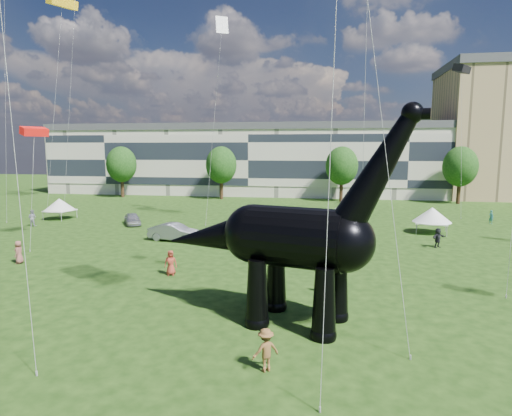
# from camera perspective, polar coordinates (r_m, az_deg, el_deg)

# --- Properties ---
(ground) EXTENTS (220.00, 220.00, 0.00)m
(ground) POSITION_cam_1_polar(r_m,az_deg,el_deg) (20.29, -7.59, -17.26)
(ground) COLOR #16330C
(ground) RESTS_ON ground
(terrace_row) EXTENTS (78.00, 11.00, 12.00)m
(terrace_row) POSITION_cam_1_polar(r_m,az_deg,el_deg) (80.71, -0.35, 6.13)
(terrace_row) COLOR beige
(terrace_row) RESTS_ON ground
(tree_far_left) EXTENTS (5.20, 5.20, 9.44)m
(tree_far_left) POSITION_cam_1_polar(r_m,az_deg,el_deg) (78.98, -17.52, 5.93)
(tree_far_left) COLOR #382314
(tree_far_left) RESTS_ON ground
(tree_mid_left) EXTENTS (5.20, 5.20, 9.44)m
(tree_mid_left) POSITION_cam_1_polar(r_m,az_deg,el_deg) (72.70, -4.67, 6.12)
(tree_mid_left) COLOR #382314
(tree_mid_left) RESTS_ON ground
(tree_mid_right) EXTENTS (5.20, 5.20, 9.44)m
(tree_mid_right) POSITION_cam_1_polar(r_m,az_deg,el_deg) (70.62, 11.38, 5.94)
(tree_mid_right) COLOR #382314
(tree_mid_right) RESTS_ON ground
(tree_far_right) EXTENTS (5.20, 5.20, 9.44)m
(tree_far_right) POSITION_cam_1_polar(r_m,az_deg,el_deg) (73.51, 25.60, 5.39)
(tree_far_right) COLOR #382314
(tree_far_right) RESTS_ON ground
(dinosaur_sculpture) EXTENTS (13.38, 5.49, 10.97)m
(dinosaur_sculpture) POSITION_cam_1_polar(r_m,az_deg,el_deg) (21.11, 4.19, -4.31)
(dinosaur_sculpture) COLOR black
(dinosaur_sculpture) RESTS_ON ground
(car_silver) EXTENTS (3.43, 4.19, 1.35)m
(car_silver) POSITION_cam_1_polar(r_m,az_deg,el_deg) (50.48, -16.16, -1.40)
(car_silver) COLOR #AFB0B4
(car_silver) RESTS_ON ground
(car_grey) EXTENTS (5.18, 2.55, 1.63)m
(car_grey) POSITION_cam_1_polar(r_m,az_deg,el_deg) (40.84, -10.79, -3.18)
(car_grey) COLOR gray
(car_grey) RESTS_ON ground
(car_white) EXTENTS (5.98, 3.39, 1.57)m
(car_white) POSITION_cam_1_polar(r_m,az_deg,el_deg) (41.68, 1.11, -2.86)
(car_white) COLOR white
(car_white) RESTS_ON ground
(car_dark) EXTENTS (4.94, 5.97, 1.63)m
(car_dark) POSITION_cam_1_polar(r_m,az_deg,el_deg) (40.09, 3.26, -3.27)
(car_dark) COLOR #595960
(car_dark) RESTS_ON ground
(gazebo_near) EXTENTS (4.67, 4.67, 2.53)m
(gazebo_near) POSITION_cam_1_polar(r_m,az_deg,el_deg) (46.26, 10.89, -0.68)
(gazebo_near) COLOR silver
(gazebo_near) RESTS_ON ground
(gazebo_far) EXTENTS (4.56, 4.56, 2.66)m
(gazebo_far) POSITION_cam_1_polar(r_m,az_deg,el_deg) (47.12, 22.42, -0.87)
(gazebo_far) COLOR white
(gazebo_far) RESTS_ON ground
(gazebo_left) EXTENTS (4.10, 4.10, 2.54)m
(gazebo_left) POSITION_cam_1_polar(r_m,az_deg,el_deg) (57.45, -24.73, 0.41)
(gazebo_left) COLOR silver
(gazebo_left) RESTS_ON ground
(visitors) EXTENTS (51.81, 37.58, 1.85)m
(visitors) POSITION_cam_1_polar(r_m,az_deg,el_deg) (33.35, -1.19, -5.47)
(visitors) COLOR brown
(visitors) RESTS_ON ground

